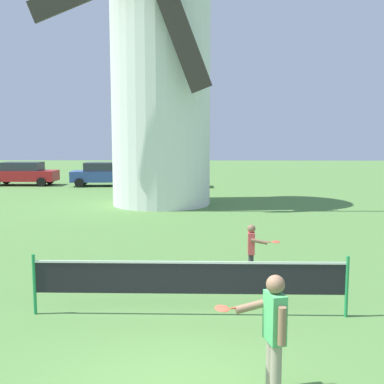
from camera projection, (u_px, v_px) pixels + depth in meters
The scene contains 7 objects.
windmill at pixel (161, 55), 21.06m from camera, with size 10.30×5.33×15.26m.
tennis_net at pixel (189, 278), 8.05m from camera, with size 5.60×0.06×1.10m.
player_near at pixel (273, 328), 5.52m from camera, with size 0.88×0.50×1.51m.
player_far at pixel (252, 248), 10.27m from camera, with size 0.71×0.52×1.22m.
parked_car_red at pixel (23, 173), 30.60m from camera, with size 4.47×1.91×1.56m.
parked_car_blue at pixel (102, 174), 30.14m from camera, with size 4.11×2.17×1.56m.
parked_car_mustard at pixel (171, 175), 29.51m from camera, with size 4.32×1.92×1.56m.
Camera 1 is at (0.34, -5.33, 3.14)m, focal length 42.65 mm.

